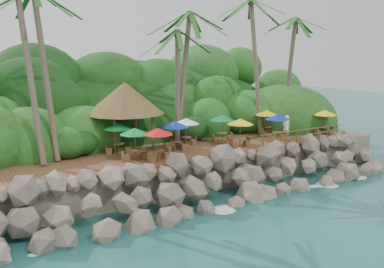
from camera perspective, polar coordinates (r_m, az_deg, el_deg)
ground at (r=26.09m, az=7.13°, el=-9.48°), size 140.00×140.00×0.00m
land_base at (r=39.01m, az=-7.85°, el=-1.04°), size 32.00×25.20×2.10m
jungle_hill at (r=46.03m, az=-11.68°, el=-0.67°), size 44.80×28.00×15.40m
seawall at (r=27.21m, az=4.51°, el=-6.01°), size 29.00×4.00×2.30m
terrace at (r=30.13m, az=0.00°, el=-2.24°), size 26.00×5.00×0.20m
jungle_foliage at (r=38.35m, az=-7.19°, el=-2.84°), size 44.00×16.00×12.00m
foam_line at (r=26.30m, az=6.72°, el=-9.23°), size 25.20×0.80×0.06m
palapa at (r=30.75m, az=-8.77°, el=4.69°), size 5.52×5.52×4.60m
dining_clusters at (r=30.79m, az=3.11°, el=1.46°), size 18.46×4.97×2.06m
railing at (r=33.36m, az=14.27°, el=-0.05°), size 8.30×0.10×1.00m
waiter at (r=34.24m, az=12.24°, el=0.86°), size 0.71×0.49×1.86m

